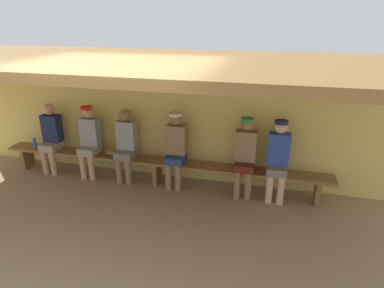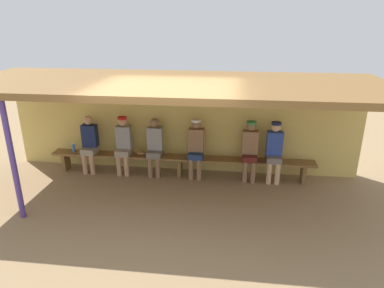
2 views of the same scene
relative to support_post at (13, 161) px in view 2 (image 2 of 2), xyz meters
The scene contains 13 objects.
ground_plane 2.85m from the support_post, 12.05° to the left, with size 24.00×24.00×0.00m, color #937754.
back_wall 3.62m from the support_post, 44.71° to the left, with size 8.00×0.20×2.20m, color #D8BC60.
dugout_roof 3.09m from the support_post, 25.88° to the left, with size 8.00×2.80×0.12m, color brown.
support_post is the anchor object (origin of this frame).
bench 3.40m from the support_post, 39.18° to the left, with size 6.00×0.36×0.46m.
player_in_red 2.93m from the support_post, 46.33° to the left, with size 0.34×0.42×1.34m.
player_middle 5.12m from the support_post, 24.30° to the left, with size 0.34×0.42×1.34m.
player_in_white 3.63m from the support_post, 35.56° to the left, with size 0.34×0.42×1.34m.
player_rightmost 4.65m from the support_post, 26.96° to the left, with size 0.34×0.42×1.34m.
player_near_post 2.18m from the support_post, 77.60° to the left, with size 0.34×0.42×1.34m.
player_shirtless_tan 2.49m from the support_post, 58.71° to the left, with size 0.34×0.42×1.34m.
water_bottle_clear 2.16m from the support_post, 88.28° to the left, with size 0.06×0.06×0.22m.
baseball_glove_worn 2.76m from the support_post, 51.85° to the left, with size 0.24×0.17×0.09m, color olive.
Camera 2 is at (1.15, -5.60, 3.42)m, focal length 32.24 mm.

